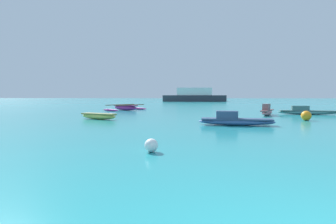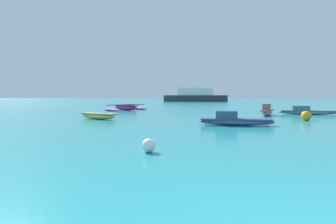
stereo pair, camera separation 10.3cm
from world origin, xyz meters
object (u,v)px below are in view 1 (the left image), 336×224
at_px(mooring_buoy_2, 306,116).
at_px(moored_boat_4, 235,120).
at_px(moored_boat_0, 125,108).
at_px(moored_boat_1, 267,111).
at_px(moored_boat_2, 306,111).
at_px(distant_ferry, 194,96).
at_px(moored_boat_3, 99,116).
at_px(mooring_buoy_0, 151,145).

bearing_deg(mooring_buoy_2, moored_boat_4, -149.79).
distance_m(moored_boat_0, moored_boat_1, 12.42).
distance_m(moored_boat_2, distant_ferry, 39.62).
height_order(moored_boat_1, distant_ferry, distant_ferry).
bearing_deg(moored_boat_3, moored_boat_0, 116.99).
bearing_deg(distant_ferry, moored_boat_4, -89.25).
distance_m(moored_boat_0, distant_ferry, 35.52).
xyz_separation_m(moored_boat_3, distant_ferry, (6.76, 43.72, 1.04)).
bearing_deg(moored_boat_1, moored_boat_4, 178.56).
distance_m(moored_boat_3, moored_boat_4, 7.78).
height_order(moored_boat_2, distant_ferry, distant_ferry).
relative_size(moored_boat_2, moored_boat_4, 1.16).
bearing_deg(mooring_buoy_0, moored_boat_0, 105.31).
distance_m(moored_boat_0, mooring_buoy_2, 15.16).
relative_size(moored_boat_3, mooring_buoy_2, 4.57).
relative_size(moored_boat_4, mooring_buoy_0, 10.56).
distance_m(moored_boat_1, distant_ferry, 40.29).
bearing_deg(moored_boat_1, moored_boat_2, -43.46).
bearing_deg(mooring_buoy_0, moored_boat_4, 62.87).
height_order(moored_boat_1, mooring_buoy_2, moored_boat_1).
bearing_deg(moored_boat_1, mooring_buoy_2, -136.98).
height_order(moored_boat_0, distant_ferry, distant_ferry).
bearing_deg(moored_boat_3, mooring_buoy_2, 23.72).
xyz_separation_m(moored_boat_0, mooring_buoy_2, (12.25, -8.94, 0.02)).
xyz_separation_m(moored_boat_1, distant_ferry, (-3.92, 40.09, 0.95)).
distance_m(moored_boat_2, mooring_buoy_0, 16.37).
bearing_deg(mooring_buoy_0, moored_boat_2, 54.36).
distance_m(moored_boat_4, mooring_buoy_0, 6.81).
relative_size(moored_boat_0, mooring_buoy_0, 12.36).
height_order(moored_boat_0, moored_boat_2, moored_boat_2).
height_order(moored_boat_0, mooring_buoy_0, moored_boat_0).
xyz_separation_m(moored_boat_0, mooring_buoy_0, (4.80, -17.53, -0.08)).
bearing_deg(mooring_buoy_0, mooring_buoy_2, 49.06).
height_order(moored_boat_0, mooring_buoy_2, mooring_buoy_2).
xyz_separation_m(mooring_buoy_0, distant_ferry, (2.50, 52.28, 1.07)).
bearing_deg(moored_boat_3, moored_boat_1, 42.34).
relative_size(moored_boat_1, mooring_buoy_0, 7.80).
bearing_deg(moored_boat_0, moored_boat_1, 9.46).
distance_m(mooring_buoy_0, mooring_buoy_2, 11.37).
relative_size(moored_boat_0, moored_boat_3, 1.68).
relative_size(moored_boat_0, mooring_buoy_2, 7.67).
height_order(moored_boat_4, distant_ferry, distant_ferry).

